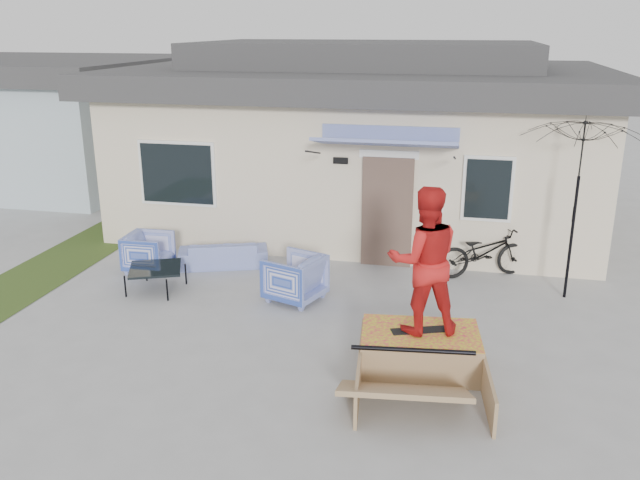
% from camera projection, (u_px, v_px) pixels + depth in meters
% --- Properties ---
extents(ground, '(90.00, 90.00, 0.00)m').
position_uv_depth(ground, '(269.00, 371.00, 8.89)').
color(ground, '#949494').
rests_on(ground, ground).
extents(grass_strip, '(1.40, 8.00, 0.01)m').
position_uv_depth(grass_strip, '(21.00, 285.00, 11.82)').
color(grass_strip, '#2A3F17').
rests_on(grass_strip, ground).
extents(house, '(10.80, 8.49, 4.10)m').
position_uv_depth(house, '(365.00, 135.00, 15.71)').
color(house, beige).
rests_on(house, ground).
extents(neighbor_house, '(8.60, 7.60, 3.50)m').
position_uv_depth(neighbor_house, '(26.00, 117.00, 19.79)').
color(neighbor_house, '#9DAFB9').
rests_on(neighbor_house, ground).
extents(loveseat, '(1.74, 1.03, 0.65)m').
position_uv_depth(loveseat, '(223.00, 249.00, 12.69)').
color(loveseat, '#203EA2').
rests_on(loveseat, ground).
extents(armchair_left, '(0.75, 0.79, 0.80)m').
position_uv_depth(armchair_left, '(148.00, 250.00, 12.43)').
color(armchair_left, '#203EA2').
rests_on(armchair_left, ground).
extents(armchair_right, '(1.02, 1.06, 0.87)m').
position_uv_depth(armchair_right, '(295.00, 276.00, 11.07)').
color(armchair_right, '#203EA2').
rests_on(armchair_right, ground).
extents(coffee_table, '(1.12, 1.12, 0.42)m').
position_uv_depth(coffee_table, '(156.00, 279.00, 11.54)').
color(coffee_table, black).
rests_on(coffee_table, ground).
extents(bicycle, '(1.86, 1.29, 1.13)m').
position_uv_depth(bicycle, '(484.00, 247.00, 12.10)').
color(bicycle, black).
rests_on(bicycle, ground).
extents(patio_umbrella, '(2.20, 2.08, 2.20)m').
position_uv_depth(patio_umbrella, '(576.00, 197.00, 10.78)').
color(patio_umbrella, black).
rests_on(patio_umbrella, ground).
extents(skate_ramp, '(1.78, 2.24, 0.52)m').
position_uv_depth(skate_ramp, '(420.00, 351.00, 8.90)').
color(skate_ramp, '#92724D').
rests_on(skate_ramp, ground).
extents(skateboard, '(0.81, 0.46, 0.05)m').
position_uv_depth(skateboard, '(421.00, 330.00, 8.86)').
color(skateboard, black).
rests_on(skateboard, skate_ramp).
extents(skater, '(1.13, 0.98, 1.97)m').
position_uv_depth(skater, '(424.00, 258.00, 8.55)').
color(skater, red).
rests_on(skater, skateboard).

